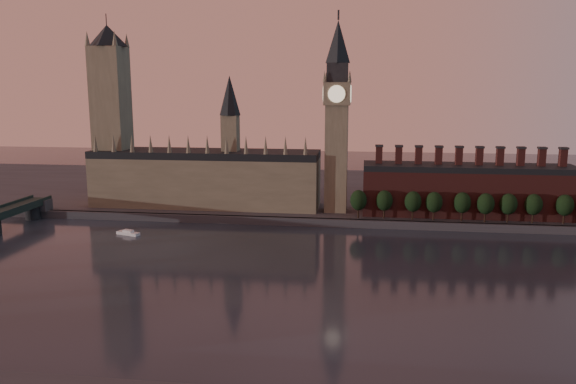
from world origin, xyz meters
name	(u,v)px	position (x,y,z in m)	size (l,w,h in m)	color
ground	(293,284)	(0.00, 0.00, 0.00)	(900.00, 900.00, 0.00)	black
north_bank	(326,192)	(0.00, 178.04, 2.00)	(900.00, 182.00, 4.00)	#414146
palace_of_westminster	(207,175)	(-64.41, 114.91, 21.63)	(130.00, 30.30, 74.00)	#7C7258
victoria_tower	(111,109)	(-120.00, 115.00, 59.09)	(24.00, 24.00, 108.00)	#7C7258
big_ben	(337,115)	(10.00, 110.00, 56.83)	(15.00, 15.00, 107.00)	#7C7258
chimney_block	(467,189)	(80.00, 110.00, 17.82)	(110.00, 25.00, 37.00)	#572421
embankment_tree_0	(358,200)	(22.67, 94.21, 13.47)	(8.60, 8.60, 14.88)	black
embankment_tree_1	(384,201)	(36.03, 95.18, 13.47)	(8.60, 8.60, 14.88)	black
embankment_tree_2	(413,202)	(50.56, 94.41, 13.47)	(8.60, 8.60, 14.88)	black
embankment_tree_3	(434,202)	(61.10, 94.25, 13.47)	(8.60, 8.60, 14.88)	black
embankment_tree_4	(462,203)	(75.24, 94.83, 13.47)	(8.60, 8.60, 14.88)	black
embankment_tree_5	(486,204)	(86.49, 93.58, 13.47)	(8.60, 8.60, 14.88)	black
embankment_tree_6	(508,204)	(97.70, 94.28, 13.47)	(8.60, 8.60, 14.88)	black
embankment_tree_7	(534,205)	(109.94, 94.85, 13.47)	(8.60, 8.60, 14.88)	black
embankment_tree_8	(565,205)	(124.87, 95.09, 13.47)	(8.60, 8.60, 14.88)	black
river_boat	(128,233)	(-89.07, 59.79, 0.94)	(12.72, 7.20, 2.45)	silver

